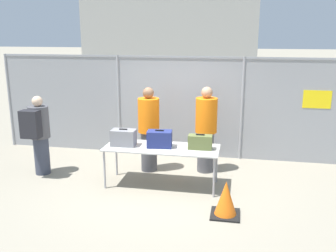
{
  "coord_description": "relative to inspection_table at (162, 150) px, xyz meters",
  "views": [
    {
      "loc": [
        1.4,
        -6.69,
        2.94
      ],
      "look_at": [
        -0.0,
        0.6,
        1.05
      ],
      "focal_mm": 40.0,
      "sensor_mm": 36.0,
      "label": 1
    }
  ],
  "objects": [
    {
      "name": "ground_plane",
      "position": [
        0.01,
        -0.0,
        -0.73
      ],
      "size": [
        120.0,
        120.0,
        0.0
      ],
      "primitive_type": "plane",
      "color": "gray"
    },
    {
      "name": "security_worker_near",
      "position": [
        -0.44,
        0.76,
        0.21
      ],
      "size": [
        0.45,
        0.45,
        1.82
      ],
      "rotation": [
        0.0,
        0.0,
        2.96
      ],
      "color": "#4C4C51",
      "rests_on": "ground_plane"
    },
    {
      "name": "distant_hangar",
      "position": [
        -4.58,
        29.23,
        2.66
      ],
      "size": [
        14.45,
        11.66,
        6.79
      ],
      "color": "#999993",
      "rests_on": "ground_plane"
    },
    {
      "name": "traveler_hooded",
      "position": [
        -2.61,
        0.08,
        0.18
      ],
      "size": [
        0.41,
        0.64,
        1.66
      ],
      "rotation": [
        0.0,
        0.0,
        -0.25
      ],
      "color": "#383D4C",
      "rests_on": "ground_plane"
    },
    {
      "name": "suitcase_grey",
      "position": [
        -0.75,
        -0.03,
        0.21
      ],
      "size": [
        0.47,
        0.29,
        0.34
      ],
      "color": "slate",
      "rests_on": "inspection_table"
    },
    {
      "name": "suitcase_navy",
      "position": [
        -0.04,
        0.01,
        0.21
      ],
      "size": [
        0.49,
        0.34,
        0.34
      ],
      "color": "navy",
      "rests_on": "inspection_table"
    },
    {
      "name": "inspection_table",
      "position": [
        0.0,
        0.0,
        0.0
      ],
      "size": [
        2.2,
        0.82,
        0.78
      ],
      "color": "#B2B2AD",
      "rests_on": "ground_plane"
    },
    {
      "name": "security_worker_far",
      "position": [
        0.76,
        0.93,
        0.22
      ],
      "size": [
        0.45,
        0.45,
        1.83
      ],
      "rotation": [
        0.0,
        0.0,
        3.27
      ],
      "color": "#4C4C51",
      "rests_on": "ground_plane"
    },
    {
      "name": "utility_trailer",
      "position": [
        1.69,
        3.85,
        -0.33
      ],
      "size": [
        4.33,
        2.13,
        0.68
      ],
      "color": "#4C6B47",
      "rests_on": "ground_plane"
    },
    {
      "name": "fence_section",
      "position": [
        0.03,
        1.91,
        0.52
      ],
      "size": [
        8.95,
        0.07,
        2.39
      ],
      "color": "gray",
      "rests_on": "ground_plane"
    },
    {
      "name": "suitcase_olive",
      "position": [
        0.73,
        0.03,
        0.18
      ],
      "size": [
        0.45,
        0.22,
        0.29
      ],
      "color": "#566033",
      "rests_on": "inspection_table"
    },
    {
      "name": "traffic_cone",
      "position": [
        1.28,
        -1.02,
        -0.45
      ],
      "size": [
        0.48,
        0.48,
        0.6
      ],
      "color": "black",
      "rests_on": "ground_plane"
    }
  ]
}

